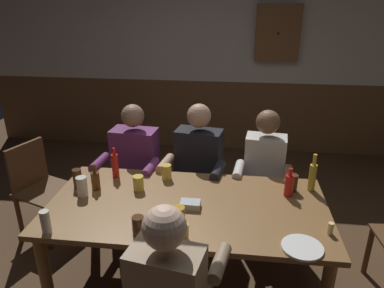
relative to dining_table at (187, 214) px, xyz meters
name	(u,v)px	position (x,y,z in m)	size (l,w,h in m)	color
ground_plane	(191,267)	(0.00, 0.19, -0.65)	(7.90, 7.90, 0.00)	#4C331E
back_wall_upper	(215,27)	(0.00, 2.86, 1.08)	(6.59, 0.12, 1.46)	beige
back_wall_wainscot	(213,114)	(0.00, 2.86, -0.15)	(6.59, 0.12, 1.00)	brown
dining_table	(187,214)	(0.00, 0.00, 0.00)	(2.00, 1.00, 0.73)	brown
person_0	(133,163)	(-0.61, 0.74, 0.03)	(0.58, 0.56, 1.23)	#6B2D66
person_1	(197,166)	(-0.01, 0.73, 0.04)	(0.59, 0.57, 1.25)	black
person_2	(264,172)	(0.59, 0.72, 0.02)	(0.52, 0.56, 1.22)	silver
person_3	(172,286)	(0.01, -0.72, 0.02)	(0.56, 0.59, 1.21)	#997F60
chair_empty_far_end	(40,186)	(-1.47, 0.56, -0.17)	(0.57, 0.57, 0.88)	brown
table_candle	(330,228)	(0.94, -0.24, 0.13)	(0.04, 0.04, 0.08)	#F9E08C
condiment_caddy	(190,205)	(0.03, -0.04, 0.11)	(0.14, 0.10, 0.05)	#B2B7BC
plate_0	(302,247)	(0.74, -0.40, 0.09)	(0.25, 0.25, 0.01)	white
bottle_0	(96,180)	(-0.73, 0.13, 0.16)	(0.07, 0.07, 0.21)	#593314
bottle_1	(115,165)	(-0.64, 0.35, 0.19)	(0.06, 0.06, 0.26)	red
bottle_2	(289,185)	(0.73, 0.21, 0.18)	(0.07, 0.07, 0.23)	red
bottle_3	(312,176)	(0.92, 0.32, 0.21)	(0.05, 0.05, 0.30)	gold
pint_glass_0	(138,183)	(-0.40, 0.16, 0.15)	(0.08, 0.08, 0.12)	#E5C64C
pint_glass_1	(167,172)	(-0.22, 0.37, 0.15)	(0.08, 0.08, 0.12)	#E5C64C
pint_glass_2	(179,216)	(-0.02, -0.26, 0.16)	(0.08, 0.08, 0.14)	gold
pint_glass_3	(82,187)	(-0.79, 0.02, 0.16)	(0.08, 0.08, 0.15)	white
pint_glass_4	(138,226)	(-0.25, -0.39, 0.15)	(0.08, 0.08, 0.13)	#4C2D19
pint_glass_5	(293,183)	(0.77, 0.29, 0.15)	(0.07, 0.07, 0.14)	#4C2D19
pint_glass_6	(184,232)	(0.03, -0.40, 0.14)	(0.06, 0.06, 0.11)	#E5C64C
pint_glass_7	(46,222)	(-0.83, -0.44, 0.17)	(0.06, 0.06, 0.16)	white
pint_glass_8	(77,178)	(-0.88, 0.14, 0.16)	(0.07, 0.07, 0.15)	#4C2D19
wall_dart_cabinet	(278,33)	(0.82, 2.73, 1.03)	(0.56, 0.15, 0.70)	brown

